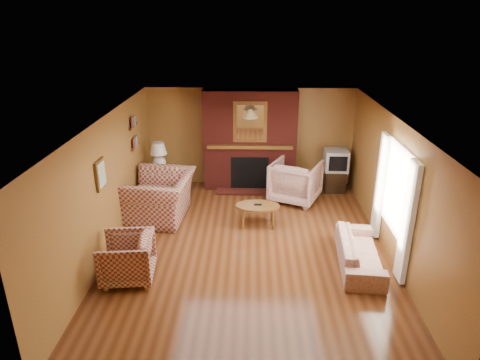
{
  "coord_description": "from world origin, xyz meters",
  "views": [
    {
      "loc": [
        0.03,
        -6.86,
        4.08
      ],
      "look_at": [
        -0.17,
        0.6,
        1.12
      ],
      "focal_mm": 32.0,
      "sensor_mm": 36.0,
      "label": 1
    }
  ],
  "objects_px": {
    "floral_armchair": "(296,181)",
    "tv_stand": "(334,180)",
    "floral_sofa": "(359,252)",
    "side_table": "(161,182)",
    "plaid_armchair": "(127,258)",
    "coffee_table": "(258,208)",
    "fireplace": "(250,141)",
    "table_lamp": "(159,154)",
    "crt_tv": "(336,160)",
    "plaid_loveseat": "(160,197)"
  },
  "relations": [
    {
      "from": "plaid_armchair",
      "to": "tv_stand",
      "type": "height_order",
      "value": "plaid_armchair"
    },
    {
      "from": "plaid_armchair",
      "to": "plaid_loveseat",
      "type": "bearing_deg",
      "value": 171.63
    },
    {
      "from": "table_lamp",
      "to": "crt_tv",
      "type": "distance_m",
      "value": 4.17
    },
    {
      "from": "side_table",
      "to": "tv_stand",
      "type": "height_order",
      "value": "side_table"
    },
    {
      "from": "plaid_armchair",
      "to": "coffee_table",
      "type": "distance_m",
      "value": 2.87
    },
    {
      "from": "plaid_loveseat",
      "to": "floral_sofa",
      "type": "bearing_deg",
      "value": 70.39
    },
    {
      "from": "fireplace",
      "to": "floral_sofa",
      "type": "height_order",
      "value": "fireplace"
    },
    {
      "from": "plaid_loveseat",
      "to": "side_table",
      "type": "xyz_separation_m",
      "value": [
        -0.25,
        1.22,
        -0.15
      ]
    },
    {
      "from": "plaid_loveseat",
      "to": "floral_armchair",
      "type": "relative_size",
      "value": 1.4
    },
    {
      "from": "floral_armchair",
      "to": "side_table",
      "type": "distance_m",
      "value": 3.17
    },
    {
      "from": "side_table",
      "to": "tv_stand",
      "type": "bearing_deg",
      "value": 4.82
    },
    {
      "from": "fireplace",
      "to": "side_table",
      "type": "xyz_separation_m",
      "value": [
        -2.1,
        -0.53,
        -0.86
      ]
    },
    {
      "from": "floral_sofa",
      "to": "table_lamp",
      "type": "bearing_deg",
      "value": 58.83
    },
    {
      "from": "side_table",
      "to": "coffee_table",
      "type": "bearing_deg",
      "value": -33.79
    },
    {
      "from": "coffee_table",
      "to": "side_table",
      "type": "xyz_separation_m",
      "value": [
        -2.28,
        1.52,
        -0.07
      ]
    },
    {
      "from": "floral_sofa",
      "to": "crt_tv",
      "type": "xyz_separation_m",
      "value": [
        0.15,
        3.28,
        0.53
      ]
    },
    {
      "from": "floral_armchair",
      "to": "tv_stand",
      "type": "bearing_deg",
      "value": -124.62
    },
    {
      "from": "coffee_table",
      "to": "tv_stand",
      "type": "relative_size",
      "value": 1.66
    },
    {
      "from": "crt_tv",
      "to": "floral_armchair",
      "type": "bearing_deg",
      "value": -149.05
    },
    {
      "from": "floral_armchair",
      "to": "tv_stand",
      "type": "xyz_separation_m",
      "value": [
        1.0,
        0.6,
        -0.21
      ]
    },
    {
      "from": "floral_sofa",
      "to": "floral_armchair",
      "type": "distance_m",
      "value": 2.82
    },
    {
      "from": "floral_sofa",
      "to": "side_table",
      "type": "relative_size",
      "value": 2.65
    },
    {
      "from": "floral_sofa",
      "to": "floral_armchair",
      "type": "xyz_separation_m",
      "value": [
        -0.85,
        2.68,
        0.23
      ]
    },
    {
      "from": "fireplace",
      "to": "coffee_table",
      "type": "height_order",
      "value": "fireplace"
    },
    {
      "from": "coffee_table",
      "to": "plaid_armchair",
      "type": "bearing_deg",
      "value": -137.9
    },
    {
      "from": "table_lamp",
      "to": "floral_armchair",
      "type": "bearing_deg",
      "value": -4.59
    },
    {
      "from": "floral_armchair",
      "to": "side_table",
      "type": "bearing_deg",
      "value": 19.6
    },
    {
      "from": "fireplace",
      "to": "side_table",
      "type": "distance_m",
      "value": 2.33
    },
    {
      "from": "floral_armchair",
      "to": "plaid_armchair",
      "type": "bearing_deg",
      "value": 70.94
    },
    {
      "from": "fireplace",
      "to": "floral_sofa",
      "type": "distance_m",
      "value": 4.06
    },
    {
      "from": "plaid_armchair",
      "to": "side_table",
      "type": "distance_m",
      "value": 3.45
    },
    {
      "from": "floral_sofa",
      "to": "tv_stand",
      "type": "height_order",
      "value": "tv_stand"
    },
    {
      "from": "floral_armchair",
      "to": "side_table",
      "type": "relative_size",
      "value": 1.62
    },
    {
      "from": "table_lamp",
      "to": "crt_tv",
      "type": "xyz_separation_m",
      "value": [
        4.15,
        0.34,
        -0.22
      ]
    },
    {
      "from": "floral_sofa",
      "to": "coffee_table",
      "type": "height_order",
      "value": "floral_sofa"
    },
    {
      "from": "floral_armchair",
      "to": "floral_sofa",
      "type": "bearing_deg",
      "value": 131.73
    },
    {
      "from": "plaid_armchair",
      "to": "side_table",
      "type": "height_order",
      "value": "plaid_armchair"
    },
    {
      "from": "plaid_loveseat",
      "to": "side_table",
      "type": "distance_m",
      "value": 1.25
    },
    {
      "from": "floral_armchair",
      "to": "tv_stand",
      "type": "relative_size",
      "value": 1.96
    },
    {
      "from": "plaid_armchair",
      "to": "crt_tv",
      "type": "height_order",
      "value": "crt_tv"
    },
    {
      "from": "fireplace",
      "to": "table_lamp",
      "type": "distance_m",
      "value": 2.17
    },
    {
      "from": "plaid_loveseat",
      "to": "table_lamp",
      "type": "relative_size",
      "value": 2.26
    },
    {
      "from": "floral_sofa",
      "to": "table_lamp",
      "type": "height_order",
      "value": "table_lamp"
    },
    {
      "from": "floral_sofa",
      "to": "tv_stand",
      "type": "bearing_deg",
      "value": 2.45
    },
    {
      "from": "floral_armchair",
      "to": "tv_stand",
      "type": "distance_m",
      "value": 1.18
    },
    {
      "from": "coffee_table",
      "to": "table_lamp",
      "type": "relative_size",
      "value": 1.37
    },
    {
      "from": "floral_sofa",
      "to": "coffee_table",
      "type": "distance_m",
      "value": 2.23
    },
    {
      "from": "floral_sofa",
      "to": "side_table",
      "type": "distance_m",
      "value": 4.96
    },
    {
      "from": "table_lamp",
      "to": "tv_stand",
      "type": "bearing_deg",
      "value": 4.82
    },
    {
      "from": "fireplace",
      "to": "coffee_table",
      "type": "distance_m",
      "value": 2.21
    }
  ]
}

